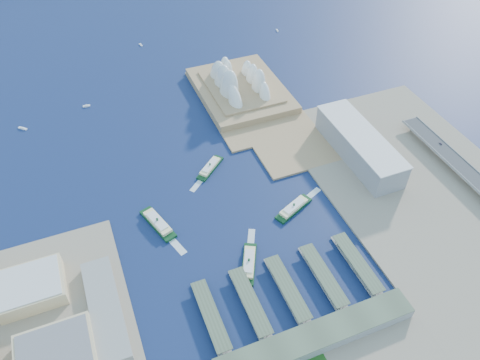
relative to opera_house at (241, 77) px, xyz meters
name	(u,v)px	position (x,y,z in m)	size (l,w,h in m)	color
ground	(247,243)	(-105.00, -280.00, -32.00)	(3000.00, 3000.00, 0.00)	#0F1D48
east_land	(447,213)	(135.00, -330.00, -30.50)	(240.00, 500.00, 3.00)	gray
peninsula	(247,100)	(2.50, -20.00, -30.50)	(135.00, 220.00, 3.00)	#A18058
opera_house	(241,77)	(0.00, 0.00, 0.00)	(134.00, 180.00, 58.00)	white
toaster_building	(359,146)	(90.00, -200.00, -11.50)	(45.00, 155.00, 35.00)	gray
ferry_wharves	(287,289)	(-91.00, -355.00, -27.35)	(184.00, 90.00, 9.30)	#485641
terminal_building	(317,337)	(-90.00, -415.00, -23.00)	(200.00, 28.00, 12.00)	gray
ferry_a	(158,222)	(-192.57, -216.46, -26.41)	(15.05, 59.14, 11.18)	#0E3819
ferry_b	(210,166)	(-103.36, -147.84, -27.20)	(12.93, 50.81, 9.61)	#0E3819
ferry_c	(249,262)	(-115.14, -309.10, -26.80)	(14.01, 55.05, 10.41)	#0E3819
ferry_d	(294,207)	(-33.24, -254.32, -26.85)	(13.88, 54.52, 10.31)	#0E3819
boat_a	(23,128)	(-329.12, 35.46, -30.65)	(3.50, 13.99, 2.70)	white
boat_b	(86,106)	(-234.03, 57.23, -30.57)	(3.70, 10.56, 2.85)	white
boat_c	(277,30)	(145.56, 173.13, -30.85)	(2.98, 10.23, 2.30)	white
boat_e	(141,45)	(-111.46, 215.47, -30.77)	(3.19, 10.03, 2.46)	white
car_c	(440,143)	(199.00, -232.58, -16.42)	(2.03, 5.00, 1.45)	slate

